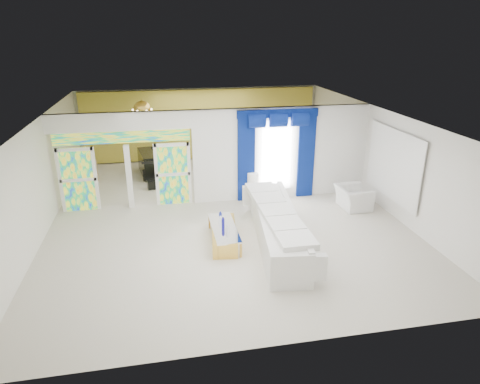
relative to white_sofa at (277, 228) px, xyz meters
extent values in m
plane|color=#B7AF9E|center=(-1.08, 2.22, -0.43)|extent=(12.00, 12.00, 0.00)
cube|color=white|center=(1.07, 3.22, 1.07)|extent=(5.70, 0.18, 3.00)
cube|color=white|center=(-3.93, 3.22, 2.30)|extent=(4.30, 0.18, 0.55)
cube|color=#994C3F|center=(-5.36, 3.22, 0.57)|extent=(0.95, 0.04, 2.00)
cube|color=#994C3F|center=(-2.51, 3.22, 0.57)|extent=(0.95, 0.04, 2.00)
cube|color=#994C3F|center=(-3.93, 3.22, 1.82)|extent=(4.00, 0.05, 0.35)
cube|color=white|center=(0.82, 3.12, 1.02)|extent=(1.00, 0.02, 2.30)
cube|color=#04154D|center=(-0.18, 3.09, 0.97)|extent=(0.55, 0.10, 2.80)
cube|color=#04154D|center=(1.82, 3.09, 0.97)|extent=(0.55, 0.10, 2.80)
cube|color=#04154D|center=(0.82, 3.09, 2.39)|extent=(2.60, 0.12, 0.25)
cube|color=white|center=(3.86, 1.22, 1.12)|extent=(0.04, 2.70, 1.90)
cube|color=gold|center=(-1.08, 8.12, 1.07)|extent=(9.70, 0.12, 2.90)
cube|color=silver|center=(0.00, 0.00, 0.00)|extent=(1.49, 4.55, 0.85)
cube|color=gold|center=(-1.35, 0.30, -0.22)|extent=(0.84, 1.92, 0.41)
cube|color=silver|center=(0.32, 2.96, -0.24)|extent=(1.12, 0.41, 0.37)
cylinder|color=white|center=(0.02, 2.96, 0.23)|extent=(0.36, 0.36, 0.58)
imported|color=silver|center=(2.98, 1.80, -0.08)|extent=(0.97, 1.09, 0.68)
cube|color=black|center=(-2.96, 6.41, 0.02)|extent=(1.62, 1.96, 0.89)
cube|color=black|center=(-2.96, 4.81, -0.28)|extent=(0.91, 0.48, 0.29)
cube|color=tan|center=(-5.47, 5.72, -0.02)|extent=(0.60, 0.55, 0.82)
sphere|color=gold|center=(-3.38, 5.62, 2.22)|extent=(0.60, 0.60, 0.60)
cylinder|color=navy|center=(-1.37, 0.78, 0.09)|extent=(0.08, 0.08, 0.20)
cylinder|color=navy|center=(-1.37, 0.31, 0.11)|extent=(0.08, 0.08, 0.24)
cylinder|color=white|center=(-1.39, 0.60, 0.05)|extent=(0.11, 0.11, 0.13)
cylinder|color=silver|center=(-1.30, 0.05, 0.06)|extent=(0.10, 0.10, 0.14)
camera|label=1|loc=(-2.82, -9.58, 4.83)|focal=31.67mm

